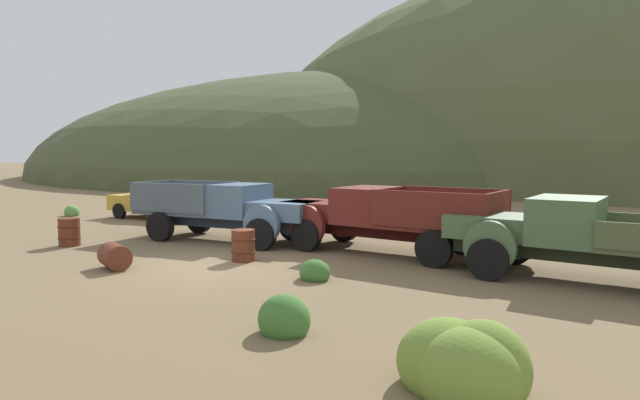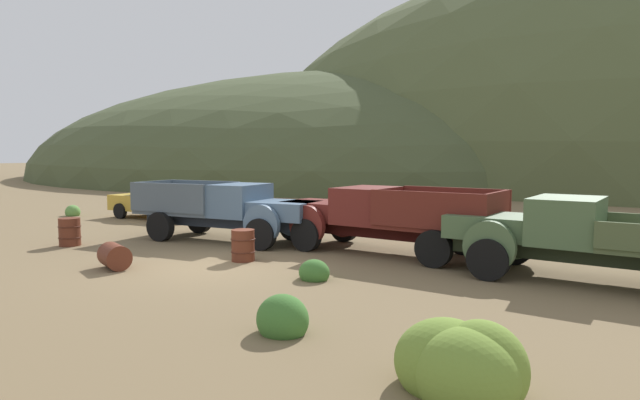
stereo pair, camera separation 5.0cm
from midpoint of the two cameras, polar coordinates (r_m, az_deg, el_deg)
name	(u,v)px [view 2 (the right image)]	position (r m, az deg, el deg)	size (l,w,h in m)	color
ground_plane	(211,266)	(14.23, -11.29, -6.84)	(300.00, 300.00, 0.00)	brown
hill_distant	(362,174)	(74.93, 4.45, 2.75)	(88.05, 80.54, 25.88)	#424C2D
car_faded_yellow	(159,200)	(24.79, -16.54, -0.03)	(4.83, 2.08, 1.57)	gold
truck_chalk_blue	(236,211)	(17.81, -8.73, -1.12)	(6.53, 2.94, 1.91)	#262D39
truck_oxblood	(372,217)	(15.90, 5.56, -1.80)	(6.59, 2.49, 1.91)	black
truck_weathered_green	(570,237)	(13.52, 24.93, -3.54)	(6.50, 2.52, 1.89)	#232B1B
oil_drum_by_truck	(70,232)	(18.61, -24.81, -3.07)	(0.68, 0.68, 0.87)	#5B2819
oil_drum_tipped	(115,256)	(14.52, -20.75, -5.57)	(1.05, 0.89, 0.63)	#5B2819
oil_drum_spare	(243,245)	(14.68, -8.02, -4.75)	(0.66, 0.66, 0.85)	#5B2819
bush_lone_scrub	(463,369)	(7.01, 15.03, -16.80)	(1.64, 1.37, 1.17)	olive
bush_back_edge	(314,272)	(12.54, -0.52, -7.64)	(0.79, 0.77, 0.60)	#3D702D
bush_between_trucks	(259,209)	(26.57, -6.42, -0.90)	(1.06, 1.05, 0.74)	olive
bush_front_left	(72,212)	(27.43, -24.60, -1.16)	(0.71, 0.66, 0.64)	#5B8E42
bush_front_right	(281,320)	(8.92, -3.95, -12.51)	(0.88, 0.79, 0.82)	#3D702D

